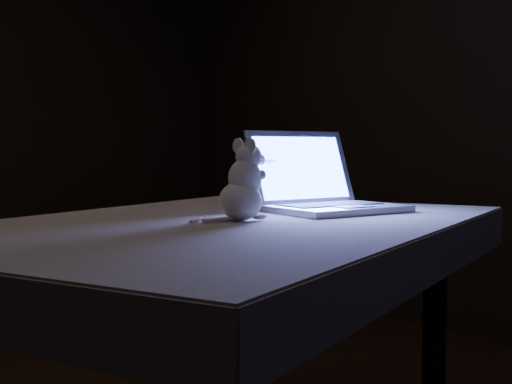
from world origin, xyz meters
TOP-DOWN VIEW (x-y plane):
  - right_wall at (2.25, 0.00)m, footprint 0.04×5.00m
  - table at (0.19, -0.58)m, footprint 1.71×1.40m
  - tablecloth at (0.24, -0.61)m, footprint 1.75×1.31m
  - laptop at (0.59, -0.59)m, footprint 0.40×0.36m
  - plush_mouse at (0.21, -0.61)m, footprint 0.18×0.18m

SIDE VIEW (x-z plane):
  - table at x=0.19m, z-range 0.00..0.79m
  - tablecloth at x=0.24m, z-range 0.69..0.80m
  - plush_mouse at x=0.21m, z-range 0.80..1.01m
  - laptop at x=0.59m, z-range 0.80..1.06m
  - right_wall at x=2.25m, z-range 0.00..2.60m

